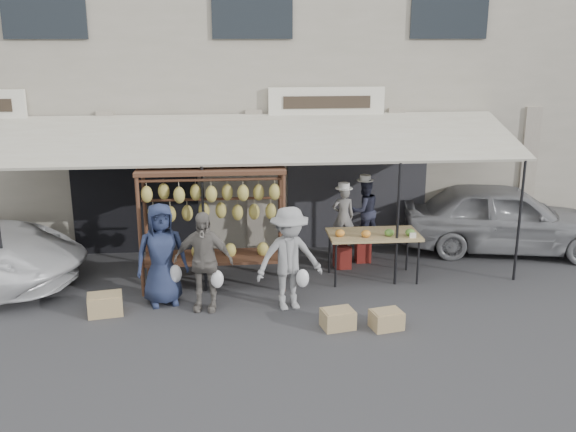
# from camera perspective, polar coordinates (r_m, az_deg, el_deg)

# --- Properties ---
(ground_plane) EXTENTS (90.00, 90.00, 0.00)m
(ground_plane) POSITION_cam_1_polar(r_m,az_deg,el_deg) (10.78, -2.10, -8.77)
(ground_plane) COLOR #2D2D30
(shophouse) EXTENTS (24.00, 6.15, 7.30)m
(shophouse) POSITION_cam_1_polar(r_m,az_deg,el_deg) (16.31, -3.54, 12.87)
(shophouse) COLOR #A29989
(shophouse) RESTS_ON ground_plane
(awning) EXTENTS (10.00, 2.35, 2.92)m
(awning) POSITION_cam_1_polar(r_m,az_deg,el_deg) (12.23, -2.78, 6.81)
(awning) COLOR beige
(awning) RESTS_ON ground_plane
(banana_rack) EXTENTS (2.60, 0.90, 2.24)m
(banana_rack) POSITION_cam_1_polar(r_m,az_deg,el_deg) (11.52, -6.76, 1.05)
(banana_rack) COLOR #44291C
(banana_rack) RESTS_ON ground_plane
(produce_table) EXTENTS (1.70, 0.90, 1.04)m
(produce_table) POSITION_cam_1_polar(r_m,az_deg,el_deg) (12.10, 7.64, -1.74)
(produce_table) COLOR tan
(produce_table) RESTS_ON ground_plane
(vendor_left) EXTENTS (0.44, 0.29, 1.19)m
(vendor_left) POSITION_cam_1_polar(r_m,az_deg,el_deg) (12.59, 4.92, -0.03)
(vendor_left) COLOR slate
(vendor_left) RESTS_ON stool_left
(vendor_right) EXTENTS (0.77, 0.68, 1.32)m
(vendor_right) POSITION_cam_1_polar(r_m,az_deg,el_deg) (12.97, 6.79, 0.46)
(vendor_right) COLOR #252738
(vendor_right) RESTS_ON stool_right
(customer_left) EXTENTS (0.98, 0.76, 1.78)m
(customer_left) POSITION_cam_1_polar(r_m,az_deg,el_deg) (11.12, -11.17, -3.36)
(customer_left) COLOR #222B49
(customer_left) RESTS_ON ground_plane
(customer_mid) EXTENTS (1.06, 0.59, 1.71)m
(customer_mid) POSITION_cam_1_polar(r_m,az_deg,el_deg) (10.78, -7.54, -4.01)
(customer_mid) COLOR slate
(customer_mid) RESTS_ON ground_plane
(customer_right) EXTENTS (1.27, 0.90, 1.78)m
(customer_right) POSITION_cam_1_polar(r_m,az_deg,el_deg) (10.71, 0.11, -3.82)
(customer_right) COLOR gray
(customer_right) RESTS_ON ground_plane
(stool_left) EXTENTS (0.37, 0.37, 0.46)m
(stool_left) POSITION_cam_1_polar(r_m,az_deg,el_deg) (12.84, 4.84, -3.58)
(stool_left) COLOR maroon
(stool_left) RESTS_ON ground_plane
(stool_right) EXTENTS (0.35, 0.35, 0.41)m
(stool_right) POSITION_cam_1_polar(r_m,az_deg,el_deg) (13.22, 6.67, -3.16)
(stool_right) COLOR maroon
(stool_right) RESTS_ON ground_plane
(crate_near_a) EXTENTS (0.56, 0.47, 0.30)m
(crate_near_a) POSITION_cam_1_polar(r_m,az_deg,el_deg) (10.31, 4.45, -9.11)
(crate_near_a) COLOR tan
(crate_near_a) RESTS_ON ground_plane
(crate_near_b) EXTENTS (0.54, 0.46, 0.29)m
(crate_near_b) POSITION_cam_1_polar(r_m,az_deg,el_deg) (10.39, 8.74, -9.10)
(crate_near_b) COLOR tan
(crate_near_b) RESTS_ON ground_plane
(crate_far) EXTENTS (0.63, 0.52, 0.34)m
(crate_far) POSITION_cam_1_polar(r_m,az_deg,el_deg) (11.18, -15.94, -7.56)
(crate_far) COLOR tan
(crate_far) RESTS_ON ground_plane
(sedan) EXTENTS (4.60, 2.59, 1.48)m
(sedan) POSITION_cam_1_polar(r_m,az_deg,el_deg) (14.39, 18.67, -0.11)
(sedan) COLOR gray
(sedan) RESTS_ON ground_plane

